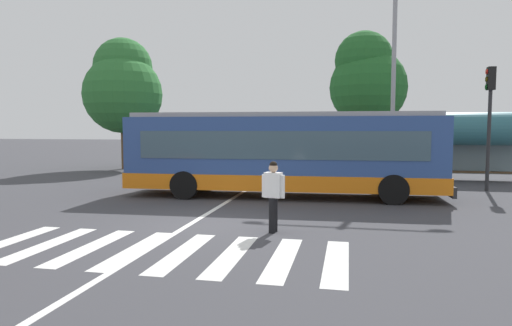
% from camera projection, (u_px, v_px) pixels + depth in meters
% --- Properties ---
extents(ground_plane, '(160.00, 160.00, 0.00)m').
position_uv_depth(ground_plane, '(206.00, 223.00, 11.74)').
color(ground_plane, '#3D3D42').
extents(city_transit_bus, '(11.46, 3.05, 3.06)m').
position_uv_depth(city_transit_bus, '(283.00, 153.00, 16.27)').
color(city_transit_bus, black).
rests_on(city_transit_bus, ground_plane).
extents(pedestrian_crossing_street, '(0.57, 0.33, 1.72)m').
position_uv_depth(pedestrian_crossing_street, '(273.00, 192.00, 10.68)').
color(pedestrian_crossing_street, black).
rests_on(pedestrian_crossing_street, ground_plane).
extents(parked_car_black, '(1.93, 4.53, 1.35)m').
position_uv_depth(parked_car_black, '(158.00, 157.00, 27.40)').
color(parked_car_black, black).
rests_on(parked_car_black, ground_plane).
extents(parked_car_blue, '(2.20, 4.64, 1.35)m').
position_uv_depth(parked_car_blue, '(196.00, 158.00, 26.26)').
color(parked_car_blue, black).
rests_on(parked_car_blue, ground_plane).
extents(parked_car_teal, '(2.09, 4.60, 1.35)m').
position_uv_depth(parked_car_teal, '(246.00, 158.00, 26.15)').
color(parked_car_teal, black).
rests_on(parked_car_teal, ground_plane).
extents(parked_car_silver, '(1.98, 4.56, 1.35)m').
position_uv_depth(parked_car_silver, '(288.00, 159.00, 25.42)').
color(parked_car_silver, black).
rests_on(parked_car_silver, ground_plane).
extents(parked_car_red, '(2.23, 4.65, 1.35)m').
position_uv_depth(parked_car_red, '(336.00, 160.00, 24.82)').
color(parked_car_red, black).
rests_on(parked_car_red, ground_plane).
extents(parked_car_charcoal, '(1.96, 4.54, 1.35)m').
position_uv_depth(parked_car_charcoal, '(390.00, 160.00, 24.58)').
color(parked_car_charcoal, black).
rests_on(parked_car_charcoal, ground_plane).
extents(traffic_light_far_corner, '(0.33, 0.32, 4.90)m').
position_uv_depth(traffic_light_far_corner, '(490.00, 109.00, 17.58)').
color(traffic_light_far_corner, '#28282B').
rests_on(traffic_light_far_corner, ground_plane).
extents(bus_stop_shelter, '(4.88, 1.54, 3.25)m').
position_uv_depth(bus_stop_shelter, '(470.00, 130.00, 20.85)').
color(bus_stop_shelter, '#28282B').
rests_on(bus_stop_shelter, ground_plane).
extents(twin_arm_street_lamp, '(5.28, 0.32, 10.48)m').
position_uv_depth(twin_arm_street_lamp, '(394.00, 43.00, 20.33)').
color(twin_arm_street_lamp, '#939399').
rests_on(twin_arm_street_lamp, ground_plane).
extents(background_tree_left, '(4.76, 4.76, 8.03)m').
position_uv_depth(background_tree_left, '(123.00, 86.00, 27.25)').
color(background_tree_left, brown).
rests_on(background_tree_left, ground_plane).
extents(background_tree_right, '(4.93, 4.93, 8.70)m').
position_uv_depth(background_tree_right, '(367.00, 80.00, 28.65)').
color(background_tree_right, brown).
rests_on(background_tree_right, ground_plane).
extents(crosswalk_painted_stripes, '(7.59, 3.00, 0.01)m').
position_uv_depth(crosswalk_painted_stripes, '(159.00, 251.00, 9.10)').
color(crosswalk_painted_stripes, silver).
rests_on(crosswalk_painted_stripes, ground_plane).
extents(lane_center_line, '(0.16, 24.00, 0.01)m').
position_uv_depth(lane_center_line, '(215.00, 209.00, 13.77)').
color(lane_center_line, silver).
rests_on(lane_center_line, ground_plane).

